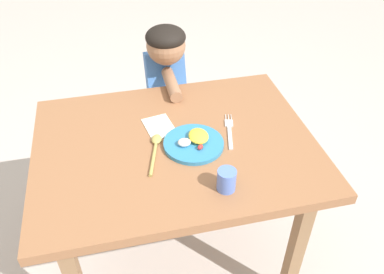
# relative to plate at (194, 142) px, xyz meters

# --- Properties ---
(ground_plane) EXTENTS (8.00, 8.00, 0.00)m
(ground_plane) POSITION_rel_plate_xyz_m (-0.07, 0.03, -0.75)
(ground_plane) COLOR beige
(dining_table) EXTENTS (1.04, 0.79, 0.74)m
(dining_table) POSITION_rel_plate_xyz_m (-0.07, 0.03, -0.10)
(dining_table) COLOR #93613E
(dining_table) RESTS_ON ground_plane
(plate) EXTENTS (0.22, 0.22, 0.05)m
(plate) POSITION_rel_plate_xyz_m (0.00, 0.00, 0.00)
(plate) COLOR teal
(plate) RESTS_ON dining_table
(fork) EXTENTS (0.07, 0.21, 0.01)m
(fork) POSITION_rel_plate_xyz_m (0.15, 0.05, -0.01)
(fork) COLOR silver
(fork) RESTS_ON dining_table
(spoon) EXTENTS (0.08, 0.22, 0.02)m
(spoon) POSITION_rel_plate_xyz_m (-0.14, 0.01, -0.01)
(spoon) COLOR tan
(spoon) RESTS_ON dining_table
(drinking_cup) EXTENTS (0.06, 0.06, 0.08)m
(drinking_cup) POSITION_rel_plate_xyz_m (0.05, -0.24, 0.03)
(drinking_cup) COLOR #577CDF
(drinking_cup) RESTS_ON dining_table
(person) EXTENTS (0.18, 0.38, 0.99)m
(person) POSITION_rel_plate_xyz_m (-0.01, 0.56, -0.18)
(person) COLOR #344D58
(person) RESTS_ON ground_plane
(napkin) EXTENTS (0.13, 0.16, 0.00)m
(napkin) POSITION_rel_plate_xyz_m (-0.11, 0.14, -0.01)
(napkin) COLOR white
(napkin) RESTS_ON dining_table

